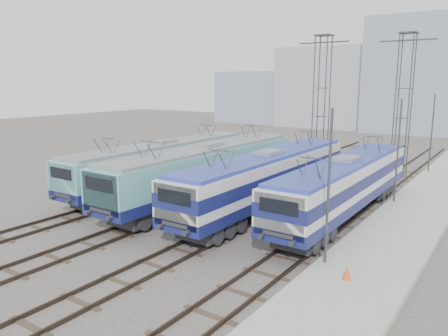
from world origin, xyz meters
TOP-DOWN VIEW (x-y plane):
  - ground at (0.00, 0.00)m, footprint 160.00×160.00m
  - platform at (10.20, 8.00)m, footprint 4.00×70.00m
  - locomotive_far_left at (-6.75, 8.41)m, footprint 2.80×17.68m
  - locomotive_center_left at (-2.25, 7.90)m, footprint 2.95×18.62m
  - locomotive_center_right at (2.25, 8.17)m, footprint 2.83×17.92m
  - locomotive_far_right at (6.75, 9.48)m, footprint 2.72×17.20m
  - catenary_tower_west at (0.00, 22.00)m, footprint 4.50×1.20m
  - catenary_tower_east at (6.50, 24.00)m, footprint 4.50×1.20m
  - mast_front at (8.60, 2.00)m, footprint 0.12×0.12m
  - mast_mid at (8.60, 14.00)m, footprint 0.12×0.12m
  - mast_rear at (8.60, 26.00)m, footprint 0.12×0.12m
  - safety_cone at (9.95, 0.88)m, footprint 0.34×0.34m
  - building_west at (-14.00, 62.00)m, footprint 18.00×12.00m
  - building_center at (4.00, 62.00)m, footprint 22.00×14.00m
  - building_far_west at (-30.00, 62.00)m, footprint 14.00×10.00m

SIDE VIEW (x-z plane):
  - ground at x=0.00m, z-range 0.00..0.00m
  - platform at x=10.20m, z-range 0.00..0.30m
  - safety_cone at x=9.95m, z-range 0.30..0.85m
  - locomotive_far_right at x=6.75m, z-range 0.59..3.82m
  - locomotive_far_left at x=-6.75m, z-range 0.54..3.87m
  - locomotive_center_right at x=2.25m, z-range 0.60..3.97m
  - locomotive_center_left at x=-2.25m, z-range 0.56..4.07m
  - mast_front at x=8.60m, z-range 0.00..7.00m
  - mast_mid at x=8.60m, z-range 0.00..7.00m
  - mast_rear at x=8.60m, z-range 0.00..7.00m
  - building_far_west at x=-30.00m, z-range 0.00..10.00m
  - catenary_tower_west at x=0.00m, z-range 0.64..12.64m
  - catenary_tower_east at x=6.50m, z-range 0.64..12.64m
  - building_west at x=-14.00m, z-range 0.00..14.00m
  - building_center at x=4.00m, z-range 0.00..18.00m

